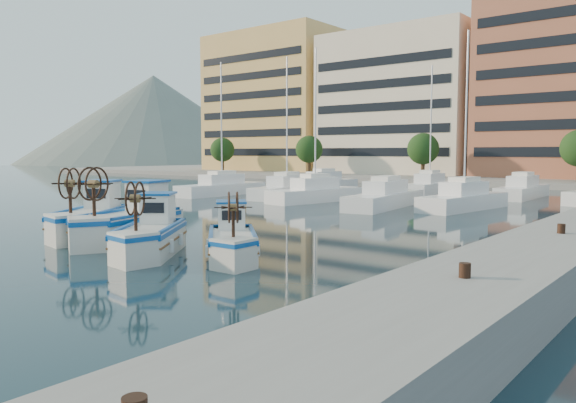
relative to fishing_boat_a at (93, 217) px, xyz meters
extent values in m
plane|color=#183640|center=(5.19, -1.01, -0.86)|extent=(300.00, 300.00, 0.00)
cube|color=gray|center=(18.19, 6.99, -0.26)|extent=(3.00, 60.00, 1.20)
cube|color=gray|center=(5.19, 65.99, -0.56)|extent=(180.00, 40.00, 0.60)
cube|color=#E4B161|center=(-42.81, 63.99, 11.74)|extent=(24.00, 14.00, 24.00)
cube|color=black|center=(-42.81, 56.99, 11.74)|extent=(22.08, 0.12, 21.60)
cube|color=beige|center=(-17.81, 63.99, 10.24)|extent=(23.00, 14.00, 21.00)
cube|color=black|center=(-17.81, 56.99, 10.24)|extent=(21.16, 0.12, 18.90)
cube|color=black|center=(6.19, 56.99, 12.24)|extent=(20.24, 0.12, 22.50)
cylinder|color=#3F2B19|center=(-44.81, 52.49, 0.64)|extent=(0.50, 0.50, 3.00)
sphere|color=#204418|center=(-44.81, 52.49, 3.34)|extent=(4.00, 4.00, 4.00)
cylinder|color=#3F2B19|center=(-26.81, 52.49, 0.64)|extent=(0.50, 0.50, 3.00)
sphere|color=#204418|center=(-26.81, 52.49, 3.34)|extent=(4.00, 4.00, 4.00)
cylinder|color=#3F2B19|center=(-8.81, 52.49, 0.64)|extent=(0.50, 0.50, 3.00)
sphere|color=#204418|center=(-8.81, 52.49, 3.34)|extent=(4.00, 4.00, 4.00)
cone|color=slate|center=(-134.81, 108.99, -0.86)|extent=(180.00, 180.00, 60.00)
cube|color=white|center=(-12.84, 20.77, -0.36)|extent=(2.49, 9.48, 1.00)
cylinder|color=silver|center=(-12.84, 20.77, 5.14)|extent=(0.12, 0.12, 11.00)
cube|color=white|center=(-6.62, 22.14, -0.36)|extent=(3.65, 9.15, 1.00)
cylinder|color=silver|center=(-6.62, 22.14, 5.14)|extent=(0.12, 0.12, 11.00)
cube|color=white|center=(-2.47, 20.38, -0.36)|extent=(3.41, 8.53, 1.00)
cylinder|color=silver|center=(-2.47, 20.38, 5.14)|extent=(0.12, 0.12, 11.00)
cube|color=white|center=(3.81, 19.90, -0.36)|extent=(3.51, 10.10, 1.00)
cube|color=white|center=(8.58, 21.68, -0.36)|extent=(3.17, 8.51, 1.00)
cylinder|color=silver|center=(8.58, 21.68, 5.14)|extent=(0.12, 0.12, 11.00)
cube|color=white|center=(-9.80, 32.02, -0.36)|extent=(3.31, 8.15, 1.00)
cube|color=white|center=(0.65, 33.83, -0.36)|extent=(2.61, 7.99, 1.00)
cylinder|color=silver|center=(0.65, 33.83, 5.14)|extent=(0.12, 0.12, 11.00)
cube|color=white|center=(8.76, 33.90, -0.36)|extent=(2.44, 8.91, 1.00)
cube|color=silver|center=(0.09, -0.13, -0.28)|extent=(4.27, 4.94, 1.16)
cube|color=#0C4CA0|center=(0.09, -0.13, 0.16)|extent=(4.40, 5.08, 0.18)
cube|color=#1B86D7|center=(0.09, -0.13, 0.09)|extent=(3.65, 4.31, 0.07)
cube|color=white|center=(-0.66, 0.96, 0.90)|extent=(1.81, 1.87, 1.21)
cube|color=#0C4CA0|center=(-0.66, 0.96, 1.56)|extent=(2.04, 2.10, 0.09)
cylinder|color=#331E14|center=(1.22, -1.76, 0.94)|extent=(0.13, 0.13, 1.28)
cylinder|color=brown|center=(1.22, -1.76, 1.62)|extent=(0.47, 0.45, 0.31)
torus|color=#331E14|center=(1.08, -1.85, 1.62)|extent=(0.80, 1.10, 1.29)
torus|color=#331E14|center=(1.36, -1.67, 1.62)|extent=(0.80, 1.10, 1.29)
cube|color=silver|center=(2.62, 0.00, -0.27)|extent=(3.32, 5.12, 1.18)
cube|color=#0C4CA0|center=(2.62, 0.00, 0.18)|extent=(3.42, 5.27, 0.18)
cube|color=#1B86D7|center=(2.62, 0.00, 0.11)|extent=(2.76, 4.54, 0.07)
cube|color=white|center=(2.23, 1.30, 0.94)|extent=(1.61, 1.76, 1.24)
cube|color=#0C4CA0|center=(2.23, 1.30, 1.62)|extent=(1.82, 1.97, 0.09)
cylinder|color=#331E14|center=(3.21, -1.94, 0.98)|extent=(0.14, 0.14, 1.31)
cylinder|color=brown|center=(3.21, -1.94, 1.67)|extent=(0.44, 0.41, 0.32)
torus|color=#331E14|center=(3.05, -1.99, 1.67)|extent=(0.46, 1.28, 1.32)
torus|color=#331E14|center=(3.37, -1.89, 1.67)|extent=(0.46, 1.28, 1.32)
cube|color=silver|center=(5.79, -1.30, -0.35)|extent=(3.91, 4.35, 1.03)
cube|color=#0C4CA0|center=(5.79, -1.30, 0.05)|extent=(4.03, 4.48, 0.16)
cube|color=#1B86D7|center=(5.79, -1.30, -0.02)|extent=(3.35, 3.79, 0.06)
cube|color=white|center=(5.07, -0.36, 0.71)|extent=(1.63, 1.67, 1.08)
cube|color=#0C4CA0|center=(5.07, -0.36, 1.30)|extent=(1.84, 1.88, 0.08)
cylinder|color=#331E14|center=(6.86, -2.70, 0.74)|extent=(0.12, 0.12, 1.14)
cylinder|color=brown|center=(6.86, -2.70, 1.35)|extent=(0.42, 0.41, 0.28)
torus|color=#331E14|center=(6.74, -2.79, 1.35)|extent=(0.75, 0.95, 1.15)
torus|color=#331E14|center=(6.98, -2.61, 1.35)|extent=(0.75, 0.95, 1.15)
cube|color=silver|center=(8.69, -0.01, -0.40)|extent=(3.74, 3.70, 0.92)
cube|color=#0C4CA0|center=(8.69, -0.01, -0.05)|extent=(3.85, 3.81, 0.14)
cube|color=#1B86D7|center=(8.69, -0.01, -0.11)|extent=(3.23, 3.19, 0.05)
cube|color=white|center=(7.93, 0.73, 0.54)|extent=(1.49, 1.49, 0.96)
cube|color=#0C4CA0|center=(7.93, 0.73, 1.07)|extent=(1.68, 1.67, 0.07)
cylinder|color=#331E14|center=(9.82, -1.11, 0.57)|extent=(0.11, 0.11, 1.02)
cylinder|color=brown|center=(9.82, -1.11, 1.11)|extent=(0.37, 0.37, 0.25)
torus|color=#331E14|center=(9.73, -1.20, 1.11)|extent=(0.78, 0.76, 1.03)
torus|color=#331E14|center=(9.91, -1.01, 1.11)|extent=(0.78, 0.76, 1.03)
camera|label=1|loc=(22.39, -14.00, 2.87)|focal=35.00mm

